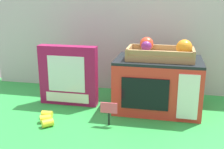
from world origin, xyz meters
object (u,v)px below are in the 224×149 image
Objects in this scene: price_sign at (109,110)px; toy_microwave at (158,84)px; loose_toy_banana at (47,119)px; cookie_set_box at (68,76)px; food_groups_crate at (161,52)px.

toy_microwave is at bearing 49.57° from price_sign.
toy_microwave is 3.12× the size of loose_toy_banana.
loose_toy_banana is (-0.02, -0.22, -0.13)m from cookie_set_box.
food_groups_crate is 2.36× the size of loose_toy_banana.
price_sign is at bearing -38.55° from cookie_set_box.
food_groups_crate is 1.01× the size of cookie_set_box.
cookie_set_box is (-0.43, -0.02, 0.02)m from toy_microwave.
toy_microwave reaches higher than loose_toy_banana.
cookie_set_box reaches higher than price_sign.
food_groups_crate is at bearing -8.62° from toy_microwave.
loose_toy_banana is at bearing -174.40° from price_sign.
food_groups_crate reaches higher than loose_toy_banana.
cookie_set_box is at bearing 141.45° from price_sign.
cookie_set_box is at bearing -177.43° from food_groups_crate.
toy_microwave is at bearing 171.38° from food_groups_crate.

